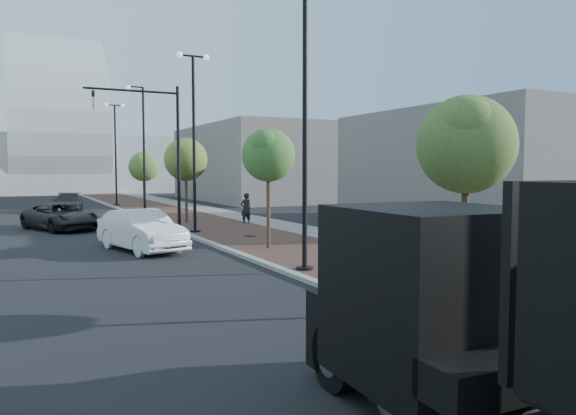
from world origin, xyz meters
name	(u,v)px	position (x,y,z in m)	size (l,w,h in m)	color
ground	(572,383)	(0.00, 0.00, 0.00)	(220.00, 220.00, 0.00)	black
sidewalk	(165,209)	(3.50, 40.00, 0.06)	(7.00, 140.00, 0.12)	#4C2D23
concrete_strip	(196,208)	(6.20, 40.00, 0.07)	(2.40, 140.00, 0.13)	slate
curb	(122,210)	(0.00, 40.00, 0.07)	(0.30, 140.00, 0.14)	gray
white_sedan	(141,231)	(-3.12, 17.29, 0.85)	(1.79, 5.13, 1.69)	white
dark_car_mid	(60,217)	(-5.51, 27.20, 0.75)	(2.47, 5.36, 1.49)	black
dark_car_far	(68,203)	(-3.98, 40.21, 0.75)	(2.11, 5.20, 1.51)	black
pedestrian	(246,209)	(4.78, 25.24, 0.97)	(0.71, 0.46, 1.94)	black
streetlight_1	(302,139)	(0.49, 10.00, 4.34)	(1.44, 0.56, 9.21)	black
streetlight_2	(194,141)	(0.60, 22.00, 4.82)	(1.72, 0.56, 9.28)	black
streetlight_3	(143,155)	(0.49, 34.00, 4.34)	(1.44, 0.56, 9.21)	black
streetlight_4	(116,153)	(0.60, 46.00, 4.82)	(1.72, 0.56, 9.28)	black
traffic_mast	(162,140)	(-0.30, 25.00, 4.98)	(5.09, 0.20, 8.00)	black
tree_0	(467,145)	(1.65, 4.02, 3.92)	(2.34, 2.28, 5.08)	#382619
tree_1	(269,156)	(1.65, 15.02, 3.93)	(2.27, 2.20, 5.05)	#382619
tree_2	(186,160)	(1.65, 27.02, 3.95)	(2.62, 2.61, 5.27)	#382619
tree_3	(144,167)	(1.65, 39.02, 3.55)	(2.40, 2.35, 4.74)	#382619
convention_center	(54,152)	(-2.00, 85.00, 6.00)	(50.00, 30.00, 50.00)	#A6ADB0
commercial_block_ne	(255,163)	(16.00, 50.00, 4.00)	(12.00, 22.00, 8.00)	#68615E
commercial_block_e	(473,167)	(18.00, 20.00, 3.50)	(10.00, 16.00, 7.00)	#655E5B
utility_cover_1	(387,275)	(2.40, 8.00, 0.13)	(0.50, 0.50, 0.02)	black
utility_cover_2	(249,236)	(2.40, 19.00, 0.13)	(0.50, 0.50, 0.02)	black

